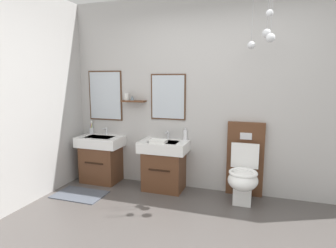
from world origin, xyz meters
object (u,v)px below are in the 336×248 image
toilet (244,172)px  soap_dispenser (185,135)px  vanity_sink_left (101,157)px  vanity_sink_right (164,164)px  folded_hand_towel (158,141)px  toothbrush_cup (91,130)px

toilet → soap_dispenser: toilet is taller
soap_dispenser → toilet: bearing=-11.6°
vanity_sink_left → soap_dispenser: soap_dispenser is taller
vanity_sink_right → folded_hand_towel: 0.37m
vanity_sink_right → folded_hand_towel: bearing=-107.9°
vanity_sink_left → toothbrush_cup: toothbrush_cup is taller
soap_dispenser → folded_hand_towel: size_ratio=0.81×
vanity_sink_right → toothbrush_cup: 1.34m
toilet → toothbrush_cup: 2.41m
toilet → toothbrush_cup: (-2.37, 0.16, 0.38)m
soap_dispenser → toothbrush_cup: bearing=-179.6°
vanity_sink_left → vanity_sink_right: (1.02, 0.00, 0.00)m
vanity_sink_left → toothbrush_cup: bearing=150.3°
vanity_sink_left → vanity_sink_right: bearing=0.0°
toilet → soap_dispenser: size_ratio=5.58×
vanity_sink_right → soap_dispenser: size_ratio=3.91×
vanity_sink_left → soap_dispenser: (1.28, 0.15, 0.40)m
soap_dispenser → folded_hand_towel: (-0.30, -0.28, -0.05)m
toilet → toothbrush_cup: bearing=176.1°
vanity_sink_left → soap_dispenser: bearing=6.9°
vanity_sink_right → soap_dispenser: bearing=30.3°
vanity_sink_right → folded_hand_towel: (-0.04, -0.12, 0.35)m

